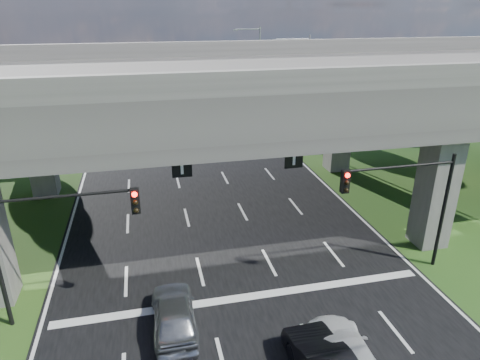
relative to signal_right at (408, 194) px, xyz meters
name	(u,v)px	position (x,y,z in m)	size (l,w,h in m)	color
ground	(268,354)	(-7.82, -3.94, -4.19)	(160.00, 160.00, 0.00)	#1E4717
road	(221,230)	(-7.82, 6.06, -4.17)	(18.00, 120.00, 0.03)	black
overpass	(212,90)	(-7.82, 8.06, 3.73)	(80.00, 15.00, 10.00)	#353331
signal_right	(408,194)	(0.00, 0.00, 0.00)	(5.76, 0.54, 6.00)	black
signal_left	(51,231)	(-15.65, 0.00, 0.00)	(5.76, 0.54, 6.00)	black
streetlight_far	(303,84)	(2.27, 20.06, 1.66)	(3.38, 0.25, 10.00)	gray
streetlight_beyond	(256,62)	(2.27, 36.06, 1.66)	(3.38, 0.25, 10.00)	gray
tree_left_near	(17,104)	(-21.78, 22.06, 0.63)	(4.50, 4.50, 7.80)	black
tree_left_mid	(6,95)	(-24.78, 30.06, -0.01)	(3.91, 3.90, 6.76)	black
tree_left_far	(60,72)	(-20.78, 38.06, 0.95)	(4.80, 4.80, 8.32)	black
tree_right_near	(316,90)	(5.22, 24.06, 0.31)	(4.20, 4.20, 7.28)	black
tree_right_mid	(313,80)	(8.22, 32.06, -0.01)	(3.91, 3.90, 6.76)	black
tree_right_far	(263,66)	(4.22, 40.06, 0.63)	(4.50, 4.50, 7.80)	black
car_silver	(174,314)	(-11.19, -1.75, -3.41)	(1.76, 4.39, 1.49)	gray
car_white	(347,357)	(-5.36, -5.42, -3.45)	(1.97, 4.84, 1.40)	silver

